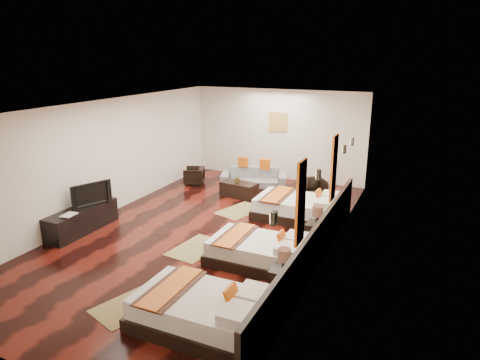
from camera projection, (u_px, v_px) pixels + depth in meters
The scene contains 30 objects.
floor at pixel (205, 231), 9.58m from camera, with size 5.50×9.50×0.01m, color black.
ceiling at pixel (202, 106), 8.78m from camera, with size 5.50×9.50×0.01m, color white.
back_wall at pixel (278, 135), 13.32m from camera, with size 5.50×0.01×2.80m, color silver.
left_wall at pixel (104, 159), 10.28m from camera, with size 0.01×9.50×2.80m, color silver.
right_wall at pixel (330, 187), 8.09m from camera, with size 0.01×9.50×2.80m, color silver.
headboard_panel at pixel (315, 249), 7.68m from camera, with size 0.08×6.60×0.90m, color black.
bed_near at pixel (204, 311), 6.16m from camera, with size 2.01×1.27×0.77m.
bed_mid at pixel (260, 251), 8.07m from camera, with size 1.89×1.19×0.72m.
bed_far at pixel (300, 208), 10.26m from camera, with size 2.07×1.30×0.79m.
nightstand_a at pixel (283, 278), 7.02m from camera, with size 0.41×0.41×0.81m.
nightstand_b at pixel (317, 231), 8.86m from camera, with size 0.42×0.42×0.84m.
jute_mat_near at pixel (133, 305), 6.78m from camera, with size 0.75×1.20×0.01m, color olive.
jute_mat_mid at pixel (196, 248), 8.74m from camera, with size 0.75×1.20×0.01m, color olive.
jute_mat_far at pixel (240, 210), 10.84m from camera, with size 0.75×1.20×0.01m, color olive.
tv_console at pixel (82, 220), 9.52m from camera, with size 0.50×1.80×0.55m, color black.
tv at pixel (90, 193), 9.58m from camera, with size 0.93×0.12×0.54m, color black.
book at pixel (64, 214), 9.03m from camera, with size 0.24×0.33×0.03m, color black.
figurine at pixel (102, 192), 10.00m from camera, with size 0.31×0.31×0.32m, color brown.
sofa at pixel (254, 177), 12.77m from camera, with size 1.94×0.76×0.57m, color slate.
armchair_left at pixel (194, 176), 12.96m from camera, with size 0.57×0.58×0.53m, color black.
armchair_right at pixel (313, 189), 11.61m from camera, with size 0.62×0.64×0.58m, color black.
coffee_table at pixel (239, 189), 11.88m from camera, with size 1.00×0.50×0.40m, color black.
table_plant at pixel (238, 178), 11.78m from camera, with size 0.22×0.19×0.24m, color #275C1E.
orange_panel_a at pixel (301, 203), 6.35m from camera, with size 0.04×0.40×1.30m, color #D86014.
orange_panel_b at pixel (334, 168), 8.27m from camera, with size 0.04×0.40×1.30m, color #D86014.
sconce_near at pixel (274, 218), 5.36m from camera, with size 0.07×0.12×0.18m.
sconce_mid at pixel (318, 175), 7.28m from camera, with size 0.07×0.12×0.18m.
sconce_far at pixel (344, 149), 9.20m from camera, with size 0.07×0.12×0.18m.
sconce_lounge at pixel (352, 142), 9.98m from camera, with size 0.07×0.12×0.18m.
gold_artwork at pixel (278, 122), 13.19m from camera, with size 0.60×0.04×0.60m, color #AD873F.
Camera 1 is at (4.40, -7.72, 3.84)m, focal length 31.97 mm.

